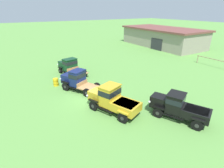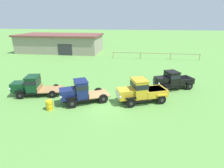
% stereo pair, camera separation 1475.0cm
% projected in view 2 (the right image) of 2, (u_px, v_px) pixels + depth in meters
% --- Properties ---
extents(ground_plane, '(240.00, 240.00, 0.00)m').
position_uv_depth(ground_plane, '(105.00, 103.00, 16.78)').
color(ground_plane, '#5B9342').
extents(farm_shed, '(19.61, 9.71, 4.16)m').
position_uv_depth(farm_shed, '(61.00, 43.00, 42.49)').
color(farm_shed, gray).
rests_on(farm_shed, ground).
extents(paddock_fence, '(17.06, 0.37, 1.31)m').
position_uv_depth(paddock_fence, '(155.00, 54.00, 34.68)').
color(paddock_fence, '#997F60').
rests_on(paddock_fence, ground).
extents(vintage_truck_foreground_near, '(5.30, 2.97, 2.10)m').
position_uv_depth(vintage_truck_foreground_near, '(31.00, 85.00, 18.22)').
color(vintage_truck_foreground_near, black).
rests_on(vintage_truck_foreground_near, ground).
extents(vintage_truck_second_in_line, '(4.88, 3.63, 2.25)m').
position_uv_depth(vintage_truck_second_in_line, '(79.00, 91.00, 16.48)').
color(vintage_truck_second_in_line, black).
rests_on(vintage_truck_second_in_line, ground).
extents(vintage_truck_midrow_center, '(5.08, 3.41, 2.36)m').
position_uv_depth(vintage_truck_midrow_center, '(141.00, 91.00, 16.65)').
color(vintage_truck_midrow_center, black).
rests_on(vintage_truck_midrow_center, ground).
extents(vintage_truck_far_side, '(4.81, 3.32, 2.11)m').
position_uv_depth(vintage_truck_far_side, '(173.00, 80.00, 19.85)').
color(vintage_truck_far_side, black).
rests_on(vintage_truck_far_side, ground).
extents(oil_drum_beside_row, '(0.62, 0.62, 0.89)m').
position_uv_depth(oil_drum_beside_row, '(49.00, 105.00, 15.42)').
color(oil_drum_beside_row, gold).
rests_on(oil_drum_beside_row, ground).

